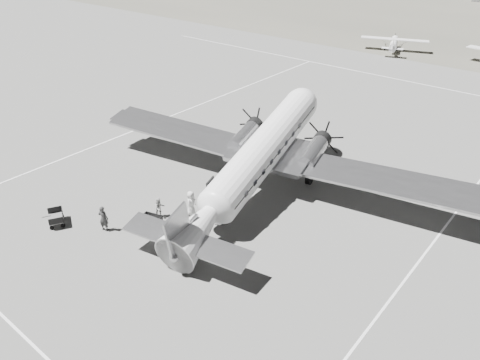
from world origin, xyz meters
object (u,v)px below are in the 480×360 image
Objects in this scene: dc3_airliner at (257,160)px; baggage_cart_far at (56,218)px; ground_crew at (103,218)px; ramp_agent at (160,208)px; passenger at (191,203)px; light_plane_left at (394,44)px; baggage_cart_near at (152,221)px.

dc3_airliner reaches higher than baggage_cart_far.
ground_crew is 1.22× the size of ramp_agent.
ramp_agent is 0.82× the size of passenger.
ground_crew is (4.83, -59.03, -0.13)m from light_plane_left.
dc3_airliner is 16.50× the size of passenger.
dc3_airliner is at bearing 52.98° from baggage_cart_near.
dc3_airliner is 16.59× the size of ground_crew.
ground_crew reaches higher than baggage_cart_far.
light_plane_left is 60.74m from baggage_cart_far.
light_plane_left is 7.25× the size of baggage_cart_near.
passenger is at bearing -121.11° from dc3_airliner.
ground_crew is (-2.14, -2.36, 0.55)m from baggage_cart_near.
light_plane_left reaches higher than baggage_cart_near.
baggage_cart_far is at bearing 158.71° from ramp_agent.
dc3_airliner is at bearing 83.50° from baggage_cart_far.
ground_crew is at bearing 132.20° from passenger.
ground_crew is 3.92m from ramp_agent.
baggage_cart_far is (-8.49, -12.01, -2.55)m from dc3_airliner.
passenger is at bearing -145.25° from ground_crew.
ground_crew is at bearing -105.59° from light_plane_left.
passenger reaches higher than ramp_agent.
light_plane_left is at bearing 81.16° from baggage_cart_near.
light_plane_left is 57.09m from baggage_cart_near.
baggage_cart_near is at bearing -121.47° from dc3_airliner.
baggage_cart_near is 3.24m from ground_crew.
light_plane_left is at bearing 120.22° from baggage_cart_far.
baggage_cart_far is 1.06× the size of ramp_agent.
baggage_cart_near is at bearing 65.60° from baggage_cart_far.
passenger is (1.54, 1.65, 0.18)m from ramp_agent.
ramp_agent is (1.73, 3.52, -0.17)m from ground_crew.
baggage_cart_far is at bearing -135.56° from dc3_airliner.
passenger is (3.26, 5.17, 0.01)m from ground_crew.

